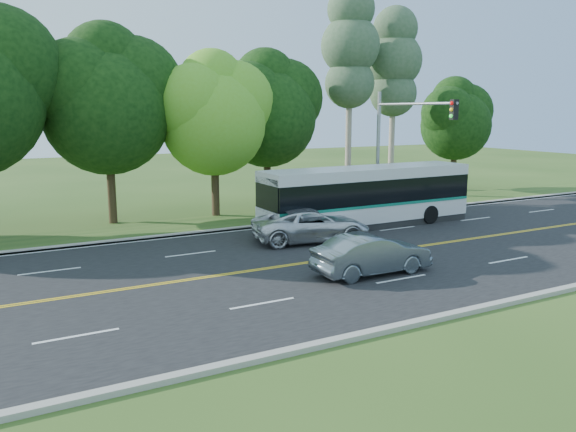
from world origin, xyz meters
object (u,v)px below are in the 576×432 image
suv (311,225)px  transit_bus (367,197)px  sedan (372,254)px  traffic_signal (400,135)px

suv → transit_bus: bearing=-57.2°
suv → sedan: bearing=-175.8°
traffic_signal → sedan: traffic_signal is taller
traffic_signal → suv: traffic_signal is taller
transit_bus → suv: transit_bus is taller
transit_bus → traffic_signal: bearing=11.9°
transit_bus → sedan: (-5.09, -7.32, -0.78)m
sedan → suv: 5.69m
transit_bus → suv: (-4.35, -1.68, -0.77)m
suv → traffic_signal: bearing=-60.2°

